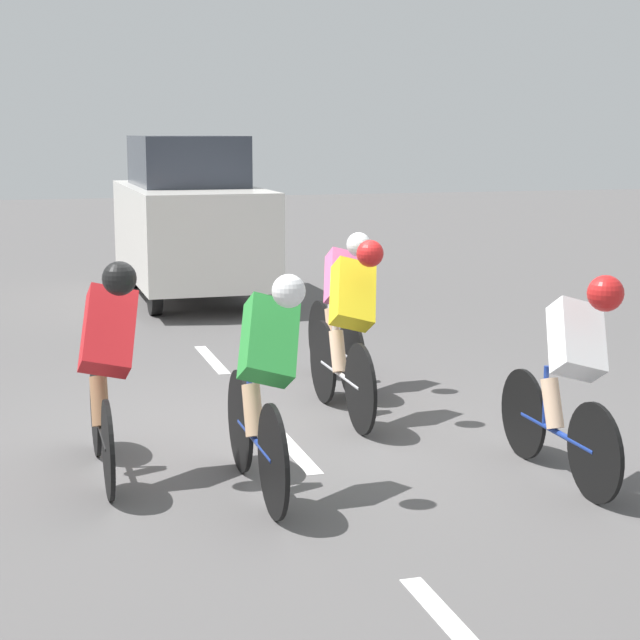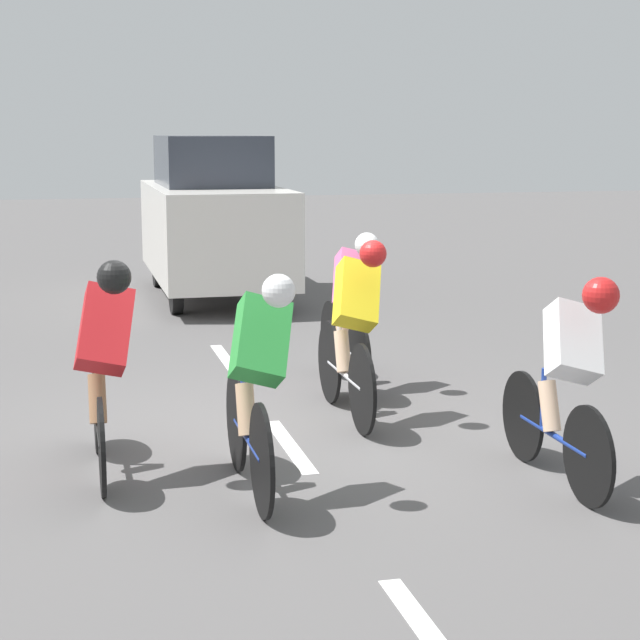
{
  "view_description": "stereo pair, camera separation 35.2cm",
  "coord_description": "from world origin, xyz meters",
  "px_view_note": "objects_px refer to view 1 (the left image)",
  "views": [
    {
      "loc": [
        1.94,
        7.89,
        2.33
      ],
      "look_at": [
        -0.23,
        0.43,
        0.95
      ],
      "focal_mm": 60.0,
      "sensor_mm": 36.0,
      "label": 1
    },
    {
      "loc": [
        1.6,
        7.98,
        2.33
      ],
      "look_at": [
        -0.23,
        0.43,
        0.95
      ],
      "focal_mm": 60.0,
      "sensor_mm": 36.0,
      "label": 2
    }
  ],
  "objects_px": {
    "cyclist_yellow": "(349,326)",
    "cyclist_pink": "(341,307)",
    "cyclist_green": "(264,381)",
    "support_car": "(189,218)",
    "cyclist_white": "(572,370)",
    "cyclist_red": "(107,363)"
  },
  "relations": [
    {
      "from": "cyclist_green",
      "to": "cyclist_pink",
      "type": "distance_m",
      "value": 3.02
    },
    {
      "from": "cyclist_yellow",
      "to": "cyclist_pink",
      "type": "distance_m",
      "value": 1.1
    },
    {
      "from": "cyclist_pink",
      "to": "support_car",
      "type": "height_order",
      "value": "support_car"
    },
    {
      "from": "cyclist_white",
      "to": "cyclist_yellow",
      "type": "relative_size",
      "value": 0.94
    },
    {
      "from": "cyclist_white",
      "to": "support_car",
      "type": "bearing_deg",
      "value": -82.7
    },
    {
      "from": "cyclist_white",
      "to": "cyclist_pink",
      "type": "distance_m",
      "value": 3.07
    },
    {
      "from": "cyclist_green",
      "to": "cyclist_yellow",
      "type": "bearing_deg",
      "value": -123.69
    },
    {
      "from": "cyclist_yellow",
      "to": "cyclist_pink",
      "type": "bearing_deg",
      "value": -104.27
    },
    {
      "from": "support_car",
      "to": "cyclist_pink",
      "type": "bearing_deg",
      "value": 94.49
    },
    {
      "from": "cyclist_white",
      "to": "cyclist_red",
      "type": "bearing_deg",
      "value": -17.36
    },
    {
      "from": "cyclist_yellow",
      "to": "cyclist_green",
      "type": "bearing_deg",
      "value": 56.31
    },
    {
      "from": "cyclist_red",
      "to": "support_car",
      "type": "height_order",
      "value": "support_car"
    },
    {
      "from": "cyclist_red",
      "to": "cyclist_white",
      "type": "bearing_deg",
      "value": 162.64
    },
    {
      "from": "cyclist_red",
      "to": "support_car",
      "type": "xyz_separation_m",
      "value": [
        -1.84,
        -7.75,
        0.32
      ]
    },
    {
      "from": "cyclist_red",
      "to": "cyclist_yellow",
      "type": "bearing_deg",
      "value": -153.63
    },
    {
      "from": "cyclist_white",
      "to": "cyclist_pink",
      "type": "bearing_deg",
      "value": -77.48
    },
    {
      "from": "cyclist_green",
      "to": "cyclist_red",
      "type": "distance_m",
      "value": 1.12
    },
    {
      "from": "cyclist_pink",
      "to": "support_car",
      "type": "relative_size",
      "value": 0.42
    },
    {
      "from": "cyclist_green",
      "to": "support_car",
      "type": "bearing_deg",
      "value": -96.21
    },
    {
      "from": "cyclist_yellow",
      "to": "cyclist_red",
      "type": "relative_size",
      "value": 1.06
    },
    {
      "from": "cyclist_green",
      "to": "cyclist_pink",
      "type": "bearing_deg",
      "value": -116.7
    },
    {
      "from": "cyclist_red",
      "to": "cyclist_pink",
      "type": "xyz_separation_m",
      "value": [
        -2.29,
        -2.07,
        -0.05
      ]
    }
  ]
}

